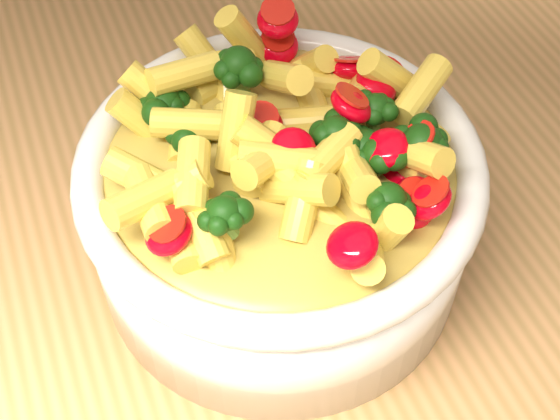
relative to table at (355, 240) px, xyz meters
name	(u,v)px	position (x,y,z in m)	size (l,w,h in m)	color
table	(355,240)	(0.00, 0.00, 0.00)	(1.20, 0.80, 0.90)	#B7814E
serving_bowl	(280,209)	(-0.10, -0.06, 0.16)	(0.26, 0.26, 0.11)	white
pasta_salad	(280,136)	(-0.10, -0.06, 0.23)	(0.21, 0.21, 0.05)	#FFCF50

